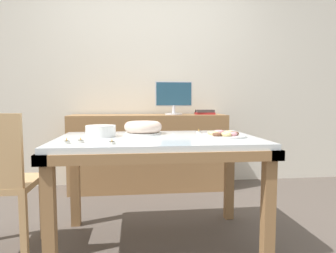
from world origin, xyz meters
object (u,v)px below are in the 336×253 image
object	(u,v)px
tealight_centre	(112,143)
tealight_near_front	(67,142)
plate_stack	(101,131)
tealight_left_edge	(199,132)
book_stack	(205,112)
computer_monitor	(174,98)
tealight_right_edge	(81,141)
pastry_platter	(223,135)
cake_chocolate_round	(143,128)

from	to	relation	value
tealight_centre	tealight_near_front	bearing A→B (deg)	167.44
plate_stack	tealight_near_front	distance (m)	0.37
tealight_left_edge	tealight_near_front	distance (m)	1.02
tealight_centre	tealight_near_front	distance (m)	0.27
book_stack	tealight_left_edge	bearing A→B (deg)	-105.73
computer_monitor	tealight_right_edge	world-z (taller)	computer_monitor
tealight_right_edge	book_stack	bearing A→B (deg)	53.81
book_stack	plate_stack	xyz separation A→B (m)	(-1.05, -1.25, -0.08)
pastry_platter	tealight_left_edge	bearing A→B (deg)	114.95
plate_stack	tealight_left_edge	size ratio (longest dim) A/B	5.25
plate_stack	tealight_right_edge	world-z (taller)	plate_stack
computer_monitor	cake_chocolate_round	xyz separation A→B (m)	(-0.38, -1.11, -0.24)
pastry_platter	plate_stack	size ratio (longest dim) A/B	1.55
pastry_platter	tealight_right_edge	bearing A→B (deg)	-168.47
computer_monitor	plate_stack	distance (m)	1.45
tealight_right_edge	tealight_centre	size ratio (longest dim) A/B	1.00
cake_chocolate_round	tealight_left_edge	size ratio (longest dim) A/B	7.16
pastry_platter	tealight_centre	distance (m)	0.80
computer_monitor	pastry_platter	size ratio (longest dim) A/B	1.30
book_stack	tealight_centre	distance (m)	1.90
pastry_platter	computer_monitor	bearing A→B (deg)	96.98
pastry_platter	plate_stack	distance (m)	0.86
tealight_right_edge	cake_chocolate_round	bearing A→B (deg)	48.67
cake_chocolate_round	tealight_centre	bearing A→B (deg)	-110.34
tealight_centre	cake_chocolate_round	bearing A→B (deg)	69.66
computer_monitor	tealight_near_front	xyz separation A→B (m)	(-0.85, -1.58, -0.27)
tealight_right_edge	tealight_centre	distance (m)	0.21
cake_chocolate_round	pastry_platter	bearing A→B (deg)	-24.56
cake_chocolate_round	pastry_platter	xyz separation A→B (m)	(0.55, -0.25, -0.03)
cake_chocolate_round	tealight_right_edge	world-z (taller)	cake_chocolate_round
tealight_right_edge	tealight_centre	bearing A→B (deg)	-24.60
book_stack	pastry_platter	bearing A→B (deg)	-98.20
pastry_platter	tealight_centre	world-z (taller)	pastry_platter
book_stack	plate_stack	distance (m)	1.64
tealight_left_edge	plate_stack	bearing A→B (deg)	-169.04
computer_monitor	plate_stack	bearing A→B (deg)	-118.73
tealight_left_edge	tealight_centre	bearing A→B (deg)	-139.91
tealight_near_front	cake_chocolate_round	bearing A→B (deg)	45.44
computer_monitor	book_stack	xyz separation A→B (m)	(0.36, 0.00, -0.16)
plate_stack	tealight_left_edge	distance (m)	0.75
book_stack	cake_chocolate_round	size ratio (longest dim) A/B	0.84
computer_monitor	pastry_platter	world-z (taller)	computer_monitor
tealight_right_edge	tealight_near_front	world-z (taller)	same
book_stack	tealight_left_edge	size ratio (longest dim) A/B	6.00
tealight_left_edge	tealight_centre	size ratio (longest dim) A/B	1.00
cake_chocolate_round	computer_monitor	bearing A→B (deg)	70.89
cake_chocolate_round	tealight_near_front	xyz separation A→B (m)	(-0.47, -0.47, -0.04)
tealight_near_front	tealight_left_edge	bearing A→B (deg)	27.68
book_stack	tealight_centre	size ratio (longest dim) A/B	6.00
plate_stack	tealight_right_edge	bearing A→B (deg)	-106.32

